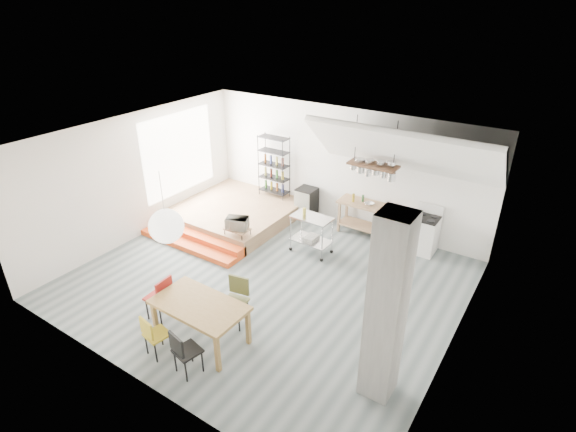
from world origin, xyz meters
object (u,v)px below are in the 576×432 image
Objects in this scene: dining_table at (199,308)px; rolling_cart at (311,229)px; mini_fridge at (307,203)px; stove at (424,234)px.

rolling_cart is at bearing 89.87° from dining_table.
mini_fridge is at bearing 126.63° from rolling_cart.
rolling_cart is 1.94m from mini_fridge.
mini_fridge is at bearing 101.78° from dining_table.
stove is 0.68× the size of dining_table.
stove is at bearing 67.14° from dining_table.
stove reaches higher than rolling_cart.
stove is at bearing -0.74° from mini_fridge.
stove is 1.17× the size of rolling_cart.
dining_table is at bearing -89.19° from rolling_cart.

